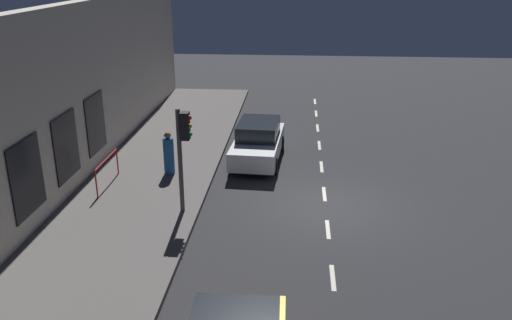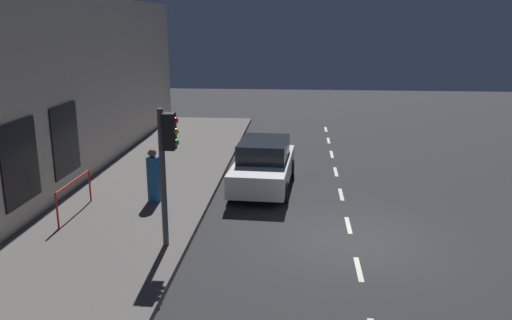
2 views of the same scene
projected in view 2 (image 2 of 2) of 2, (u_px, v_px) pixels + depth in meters
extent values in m
plane|color=#28282B|center=(352.00, 240.00, 13.13)|extent=(60.00, 60.00, 0.00)
cube|color=#5B5654|center=(110.00, 230.00, 13.61)|extent=(4.50, 32.00, 0.15)
cube|color=beige|center=(2.00, 114.00, 13.04)|extent=(0.60, 32.00, 6.19)
cube|color=black|center=(66.00, 140.00, 15.91)|extent=(0.04, 1.76, 2.15)
cube|color=black|center=(20.00, 163.00, 13.34)|extent=(0.04, 1.76, 2.15)
cube|color=beige|center=(326.00, 129.00, 26.62)|extent=(0.12, 1.20, 0.01)
cube|color=beige|center=(328.00, 141.00, 24.11)|extent=(0.12, 1.20, 0.01)
cube|color=beige|center=(332.00, 154.00, 21.61)|extent=(0.12, 1.20, 0.01)
cube|color=beige|center=(336.00, 172.00, 19.11)|extent=(0.12, 1.20, 0.01)
cube|color=beige|center=(341.00, 194.00, 16.60)|extent=(0.12, 1.20, 0.01)
cube|color=beige|center=(348.00, 225.00, 14.10)|extent=(0.12, 1.20, 0.01)
cube|color=beige|center=(359.00, 269.00, 11.59)|extent=(0.12, 1.20, 0.01)
cylinder|color=#424244|center=(163.00, 179.00, 12.09)|extent=(0.14, 0.14, 3.29)
cube|color=black|center=(169.00, 131.00, 11.79)|extent=(0.26, 0.32, 0.84)
sphere|color=red|center=(175.00, 121.00, 11.71)|extent=(0.15, 0.15, 0.15)
sphere|color=gold|center=(176.00, 132.00, 11.78)|extent=(0.15, 0.15, 0.15)
sphere|color=green|center=(176.00, 142.00, 11.84)|extent=(0.15, 0.15, 0.15)
cube|color=silver|center=(263.00, 170.00, 17.10)|extent=(1.97, 4.39, 0.70)
cube|color=black|center=(264.00, 149.00, 17.10)|extent=(1.65, 2.32, 0.60)
cylinder|color=black|center=(284.00, 192.00, 15.79)|extent=(0.26, 0.65, 0.64)
cylinder|color=black|center=(232.00, 190.00, 16.01)|extent=(0.26, 0.65, 0.64)
cylinder|color=black|center=(291.00, 169.00, 18.35)|extent=(0.26, 0.65, 0.64)
cylinder|color=black|center=(245.00, 167.00, 18.56)|extent=(0.26, 0.65, 0.64)
cylinder|color=#1E5189|center=(154.00, 179.00, 15.39)|extent=(0.53, 0.53, 1.36)
sphere|color=brown|center=(152.00, 153.00, 15.18)|extent=(0.24, 0.24, 0.24)
cube|color=brown|center=(148.00, 153.00, 15.13)|extent=(0.07, 0.08, 0.07)
cylinder|color=red|center=(90.00, 186.00, 15.43)|extent=(0.05, 0.05, 0.95)
cylinder|color=red|center=(57.00, 211.00, 13.36)|extent=(0.05, 0.05, 0.95)
cylinder|color=red|center=(73.00, 181.00, 14.27)|extent=(0.05, 2.15, 0.05)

